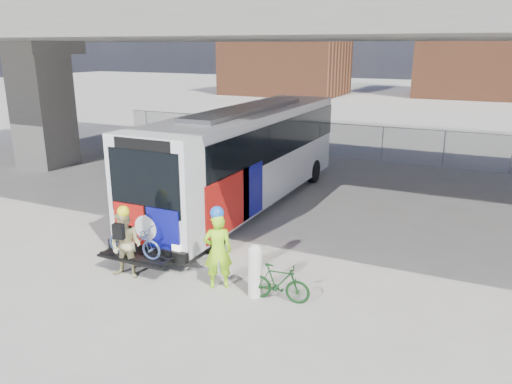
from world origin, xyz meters
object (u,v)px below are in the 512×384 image
Objects in this scene: bollard at (255,269)px; bike_parked at (278,283)px; bus at (247,150)px; cyclist_hivis at (218,249)px; cyclist_tan at (126,244)px.

bike_parked is at bearing -0.00° from bollard.
bus reaches higher than cyclist_hivis.
cyclist_hivis is at bearing 82.63° from bike_parked.
cyclist_hivis is (2.36, -6.33, -1.09)m from bus.
bike_parked is (3.98, -6.33, -1.65)m from bus.
bollard is at bearing -0.75° from cyclist_tan.
bus reaches higher than cyclist_tan.
bus is 6.85m from cyclist_hivis.
bollard is 0.62× the size of cyclist_hivis.
cyclist_tan is at bearing 90.14° from bike_parked.
bollard is at bearing 82.63° from bike_parked.
cyclist_tan is at bearing -171.18° from bollard.
bollard is at bearing 147.46° from cyclist_hivis.
bus is 7.66m from bike_parked.
cyclist_tan is at bearing -20.12° from cyclist_hivis.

